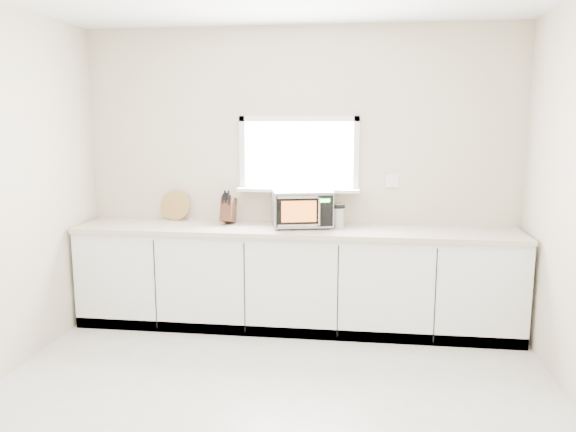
# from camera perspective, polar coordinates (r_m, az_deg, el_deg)

# --- Properties ---
(ground) EXTENTS (4.00, 4.00, 0.00)m
(ground) POSITION_cam_1_polar(r_m,az_deg,el_deg) (3.70, -2.69, -20.41)
(ground) COLOR beige
(ground) RESTS_ON ground
(back_wall) EXTENTS (4.00, 0.17, 2.70)m
(back_wall) POSITION_cam_1_polar(r_m,az_deg,el_deg) (5.21, 1.12, 4.22)
(back_wall) COLOR beige
(back_wall) RESTS_ON ground
(cabinets) EXTENTS (3.92, 0.60, 0.88)m
(cabinets) POSITION_cam_1_polar(r_m,az_deg,el_deg) (5.09, 0.70, -6.51)
(cabinets) COLOR white
(cabinets) RESTS_ON ground
(countertop) EXTENTS (3.92, 0.64, 0.04)m
(countertop) POSITION_cam_1_polar(r_m,az_deg,el_deg) (4.97, 0.70, -1.44)
(countertop) COLOR beige
(countertop) RESTS_ON cabinets
(microwave) EXTENTS (0.59, 0.51, 0.33)m
(microwave) POSITION_cam_1_polar(r_m,az_deg,el_deg) (5.01, 1.41, 0.87)
(microwave) COLOR black
(microwave) RESTS_ON countertop
(knife_block) EXTENTS (0.12, 0.23, 0.32)m
(knife_block) POSITION_cam_1_polar(r_m,az_deg,el_deg) (5.18, -6.08, 0.69)
(knife_block) COLOR #4F2B1C
(knife_block) RESTS_ON countertop
(cutting_board) EXTENTS (0.29, 0.07, 0.28)m
(cutting_board) POSITION_cam_1_polar(r_m,az_deg,el_deg) (5.45, -11.36, 1.08)
(cutting_board) COLOR olive
(cutting_board) RESTS_ON countertop
(coffee_grinder) EXTENTS (0.16, 0.16, 0.22)m
(coffee_grinder) POSITION_cam_1_polar(r_m,az_deg,el_deg) (5.00, 5.13, 0.06)
(coffee_grinder) COLOR #A8AAAF
(coffee_grinder) RESTS_ON countertop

